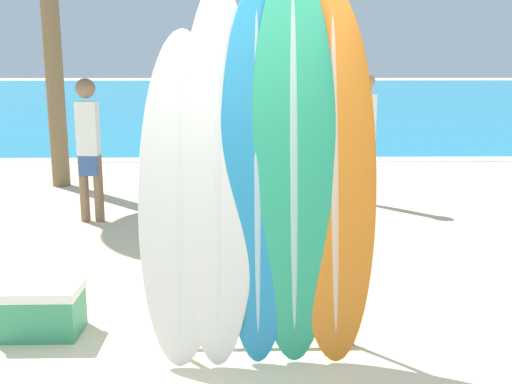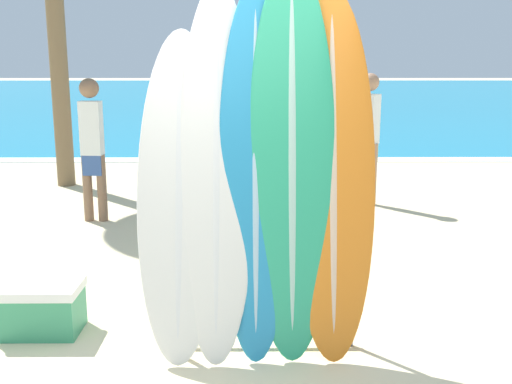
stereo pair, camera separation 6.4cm
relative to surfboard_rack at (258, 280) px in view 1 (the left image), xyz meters
name	(u,v)px [view 1 (the left image)]	position (x,y,z in m)	size (l,w,h in m)	color
ground_plane	(202,377)	(-0.36, -0.42, -0.48)	(160.00, 160.00, 0.00)	beige
ocean_water	(240,93)	(-0.36, 37.46, -0.48)	(120.00, 60.00, 0.01)	teal
surfboard_rack	(258,280)	(0.00, 0.00, 0.00)	(1.34, 0.04, 0.90)	#47474C
surfboard_slot_0	(181,193)	(-0.51, 0.03, 0.60)	(0.57, 0.71, 2.16)	silver
surfboard_slot_1	(218,168)	(-0.27, 0.07, 0.76)	(0.52, 0.80, 2.48)	silver
surfboard_slot_2	(257,170)	(-0.01, 0.05, 0.75)	(0.50, 0.67, 2.46)	teal
surfboard_slot_3	(293,159)	(0.23, 0.05, 0.83)	(0.58, 0.66, 2.61)	#289E70
surfboard_slot_4	(334,172)	(0.50, 0.05, 0.73)	(0.57, 0.67, 2.43)	orange
person_near_water	(89,145)	(-1.98, 3.41, 0.47)	(0.30, 0.23, 1.75)	#846047
person_mid_beach	(364,134)	(1.56, 4.33, 0.50)	(0.30, 0.30, 1.80)	#A87A5B
person_far_left	(264,123)	(0.24, 6.11, 0.47)	(0.23, 0.29, 1.75)	#846047
cooler_box	(41,309)	(-1.56, 0.23, -0.30)	(0.58, 0.38, 0.37)	#389366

